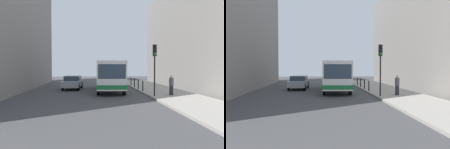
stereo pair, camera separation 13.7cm
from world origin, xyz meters
TOP-DOWN VIEW (x-y plane):
  - ground_plane at (0.00, 0.00)m, footprint 80.00×80.00m
  - sidewalk at (5.40, 0.00)m, footprint 4.40×40.00m
  - building_right at (11.50, 4.00)m, footprint 7.00×32.00m
  - bus at (0.40, 3.97)m, footprint 2.96×11.11m
  - car_beside_bus at (-3.54, 5.73)m, footprint 2.11×4.52m
  - traffic_light at (3.55, -2.20)m, footprint 0.28×0.33m
  - bollard_near at (3.45, 1.86)m, footprint 0.11×0.11m
  - bollard_mid at (3.45, 4.22)m, footprint 0.11×0.11m
  - bollard_far at (3.45, 6.59)m, footprint 0.11×0.11m
  - bollard_farthest at (3.45, 8.96)m, footprint 0.11×0.11m
  - pedestrian_near_signal at (5.07, -1.77)m, footprint 0.38×0.38m

SIDE VIEW (x-z plane):
  - ground_plane at x=0.00m, z-range 0.00..0.00m
  - sidewalk at x=5.40m, z-range 0.00..0.15m
  - bollard_near at x=3.45m, z-range 0.15..1.10m
  - bollard_mid at x=3.45m, z-range 0.15..1.10m
  - bollard_far at x=3.45m, z-range 0.15..1.10m
  - bollard_farthest at x=3.45m, z-range 0.15..1.10m
  - car_beside_bus at x=-3.54m, z-range 0.04..1.52m
  - pedestrian_near_signal at x=5.07m, z-range 0.14..1.77m
  - bus at x=0.40m, z-range 0.23..3.23m
  - traffic_light at x=3.55m, z-range 0.96..5.06m
  - building_right at x=11.50m, z-range 0.00..12.58m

